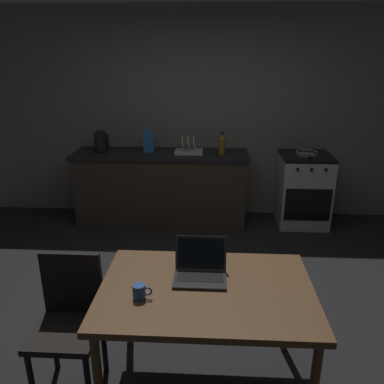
# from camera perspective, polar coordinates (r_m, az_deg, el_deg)

# --- Properties ---
(ground_plane) EXTENTS (12.00, 12.00, 0.00)m
(ground_plane) POSITION_cam_1_polar(r_m,az_deg,el_deg) (3.36, 0.15, -17.87)
(ground_plane) COLOR black
(back_wall) EXTENTS (6.40, 0.10, 2.62)m
(back_wall) POSITION_cam_1_polar(r_m,az_deg,el_deg) (5.06, 5.05, 11.19)
(back_wall) COLOR gray
(back_wall) RESTS_ON ground_plane
(kitchen_counter) EXTENTS (2.16, 0.64, 0.90)m
(kitchen_counter) POSITION_cam_1_polar(r_m,az_deg,el_deg) (4.96, -4.50, 0.78)
(kitchen_counter) COLOR #382D23
(kitchen_counter) RESTS_ON ground_plane
(stove_oven) EXTENTS (0.60, 0.62, 0.90)m
(stove_oven) POSITION_cam_1_polar(r_m,az_deg,el_deg) (5.04, 16.06, 0.36)
(stove_oven) COLOR #B7BABF
(stove_oven) RESTS_ON ground_plane
(dining_table) EXTENTS (1.26, 0.86, 0.75)m
(dining_table) POSITION_cam_1_polar(r_m,az_deg,el_deg) (2.38, 2.13, -15.36)
(dining_table) COLOR brown
(dining_table) RESTS_ON ground_plane
(chair) EXTENTS (0.40, 0.40, 0.89)m
(chair) POSITION_cam_1_polar(r_m,az_deg,el_deg) (2.63, -17.65, -16.91)
(chair) COLOR black
(chair) RESTS_ON ground_plane
(laptop) EXTENTS (0.32, 0.27, 0.22)m
(laptop) POSITION_cam_1_polar(r_m,az_deg,el_deg) (2.42, 1.23, -11.45)
(laptop) COLOR #232326
(laptop) RESTS_ON dining_table
(electric_kettle) EXTENTS (0.18, 0.16, 0.26)m
(electric_kettle) POSITION_cam_1_polar(r_m,az_deg,el_deg) (4.96, -13.34, 7.20)
(electric_kettle) COLOR black
(electric_kettle) RESTS_ON kitchen_counter
(bottle) EXTENTS (0.08, 0.08, 0.27)m
(bottle) POSITION_cam_1_polar(r_m,az_deg,el_deg) (4.71, 4.43, 7.06)
(bottle) COLOR #8C601E
(bottle) RESTS_ON kitchen_counter
(frying_pan) EXTENTS (0.26, 0.43, 0.05)m
(frying_pan) POSITION_cam_1_polar(r_m,az_deg,el_deg) (4.89, 16.60, 5.53)
(frying_pan) COLOR gray
(frying_pan) RESTS_ON stove_oven
(coffee_mug) EXTENTS (0.11, 0.07, 0.09)m
(coffee_mug) POSITION_cam_1_polar(r_m,az_deg,el_deg) (2.25, -7.75, -14.36)
(coffee_mug) COLOR #264C8C
(coffee_mug) RESTS_ON dining_table
(cereal_box) EXTENTS (0.13, 0.05, 0.28)m
(cereal_box) POSITION_cam_1_polar(r_m,az_deg,el_deg) (4.84, -6.40, 7.50)
(cereal_box) COLOR #3372B2
(cereal_box) RESTS_ON kitchen_counter
(dish_rack) EXTENTS (0.34, 0.26, 0.21)m
(dish_rack) POSITION_cam_1_polar(r_m,az_deg,el_deg) (4.79, -0.46, 6.33)
(dish_rack) COLOR silver
(dish_rack) RESTS_ON kitchen_counter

